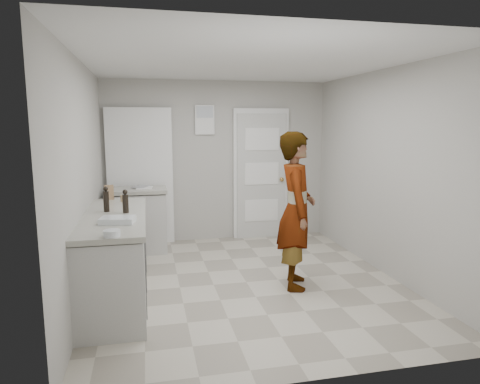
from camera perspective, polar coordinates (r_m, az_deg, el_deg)
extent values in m
plane|color=gray|center=(5.14, 0.86, -11.92)|extent=(4.00, 4.00, 0.00)
plane|color=#ABA8A2|center=(6.78, -3.01, 4.09)|extent=(3.50, 0.00, 3.50)
plane|color=#ABA8A2|center=(2.95, 9.89, -2.68)|extent=(3.50, 0.00, 3.50)
plane|color=#ABA8A2|center=(4.75, -20.14, 1.36)|extent=(0.00, 4.00, 4.00)
plane|color=#ABA8A2|center=(5.50, 18.94, 2.42)|extent=(0.00, 4.00, 4.00)
plane|color=silver|center=(4.84, 0.93, 16.90)|extent=(4.00, 4.00, 0.00)
cube|color=silver|center=(6.89, 2.86, 2.08)|extent=(0.80, 0.05, 2.00)
cube|color=white|center=(6.92, 2.79, 2.35)|extent=(0.90, 0.04, 2.10)
sphere|color=#B38644|center=(6.94, 5.59, 1.68)|extent=(0.07, 0.07, 0.07)
cube|color=white|center=(6.70, -4.73, 9.57)|extent=(0.30, 0.02, 0.45)
cube|color=black|center=(6.69, -13.15, 1.80)|extent=(0.90, 0.05, 2.04)
cube|color=white|center=(6.66, -13.16, 1.86)|extent=(0.98, 0.02, 2.10)
cube|color=#B0AFAB|center=(4.70, -16.24, -8.78)|extent=(0.60, 1.90, 0.86)
cube|color=black|center=(4.83, -16.02, -13.20)|extent=(0.56, 1.86, 0.08)
cube|color=#A5A497|center=(4.58, -16.50, -3.17)|extent=(0.64, 1.96, 0.05)
cube|color=#B0AFAB|center=(6.38, -13.45, -3.95)|extent=(0.80, 0.55, 0.86)
cube|color=black|center=(6.47, -13.32, -7.31)|extent=(0.75, 0.54, 0.08)
cube|color=#A5A497|center=(6.29, -13.61, 0.23)|extent=(0.84, 0.61, 0.05)
imported|color=silver|center=(4.84, 7.49, -2.47)|extent=(0.57, 0.73, 1.76)
cube|color=#946D4A|center=(5.45, -17.05, -0.05)|extent=(0.11, 0.06, 0.18)
cylinder|color=tan|center=(5.26, -15.38, -0.84)|extent=(0.05, 0.05, 0.08)
cylinder|color=black|center=(4.59, -15.01, -1.51)|extent=(0.06, 0.06, 0.19)
sphere|color=black|center=(4.57, -15.08, 0.01)|extent=(0.05, 0.05, 0.05)
cylinder|color=black|center=(4.71, -17.40, -1.21)|extent=(0.06, 0.06, 0.22)
sphere|color=black|center=(4.69, -17.48, 0.42)|extent=(0.05, 0.05, 0.05)
cube|color=silver|center=(4.17, -16.02, -3.60)|extent=(0.34, 0.27, 0.05)
cube|color=white|center=(4.17, -16.01, -3.70)|extent=(0.30, 0.22, 0.04)
cylinder|color=silver|center=(3.69, -16.72, -5.29)|extent=(0.14, 0.14, 0.05)
sphere|color=white|center=(3.68, -17.04, -5.34)|extent=(0.05, 0.05, 0.05)
sphere|color=white|center=(3.70, -16.39, -5.25)|extent=(0.05, 0.05, 0.05)
cube|color=white|center=(6.32, -12.60, 0.57)|extent=(0.25, 0.30, 0.01)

